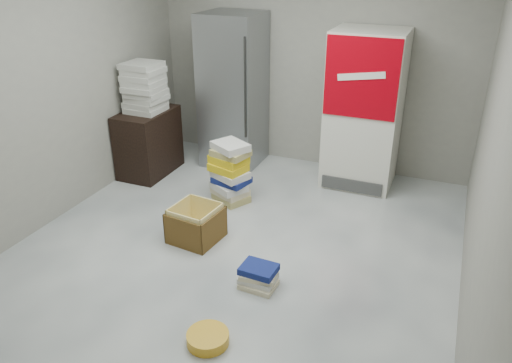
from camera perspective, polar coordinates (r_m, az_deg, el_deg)
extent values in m
plane|color=silver|center=(4.65, -3.36, -8.92)|extent=(5.00, 5.00, 0.00)
cube|color=gray|center=(6.29, 6.48, 14.17)|extent=(4.00, 0.04, 2.80)
cube|color=gray|center=(5.20, -24.38, 9.67)|extent=(0.04, 5.00, 2.80)
cube|color=gray|center=(3.65, 25.64, 3.32)|extent=(0.04, 5.00, 2.80)
cube|color=gray|center=(6.37, -2.60, 10.27)|extent=(0.70, 0.70, 1.90)
cylinder|color=#333333|center=(5.88, -1.25, 10.52)|extent=(0.02, 0.02, 1.19)
cube|color=silver|center=(5.90, 12.25, 7.96)|extent=(0.80, 0.70, 1.80)
cube|color=#A3000C|center=(5.44, 11.93, 11.45)|extent=(0.78, 0.02, 0.85)
cube|color=white|center=(5.42, 11.92, 11.69)|extent=(0.50, 0.01, 0.14)
cube|color=#3F3F3F|center=(5.86, 10.84, -0.47)|extent=(0.70, 0.02, 0.15)
cube|color=black|center=(6.33, -12.16, 4.40)|extent=(0.50, 0.80, 0.80)
cube|color=beige|center=(6.19, -12.45, 8.12)|extent=(0.40, 0.40, 0.06)
cube|color=beige|center=(6.18, -12.52, 8.72)|extent=(0.42, 0.42, 0.06)
cube|color=beige|center=(6.16, -12.38, 9.30)|extent=(0.42, 0.42, 0.06)
cube|color=beige|center=(6.13, -12.47, 9.86)|extent=(0.41, 0.41, 0.06)
cube|color=beige|center=(6.10, -12.69, 10.39)|extent=(0.41, 0.41, 0.06)
cube|color=beige|center=(6.10, -12.68, 11.03)|extent=(0.41, 0.41, 0.06)
cube|color=beige|center=(6.09, -12.82, 11.61)|extent=(0.40, 0.40, 0.06)
cube|color=beige|center=(6.08, -12.72, 12.24)|extent=(0.40, 0.40, 0.06)
cube|color=beige|center=(6.07, -12.94, 12.82)|extent=(0.41, 0.41, 0.06)
cube|color=tan|center=(5.63, -2.86, -1.81)|extent=(0.46, 0.43, 0.08)
cube|color=beige|center=(5.60, -2.96, -1.10)|extent=(0.46, 0.42, 0.07)
cube|color=silver|center=(5.55, -3.13, -0.52)|extent=(0.47, 0.44, 0.08)
cube|color=navy|center=(5.52, -2.82, 0.19)|extent=(0.43, 0.37, 0.07)
cube|color=silver|center=(5.48, -2.97, 0.83)|extent=(0.46, 0.42, 0.08)
cube|color=gold|center=(5.46, -3.18, 1.64)|extent=(0.44, 0.38, 0.08)
cube|color=gold|center=(5.44, -3.13, 2.55)|extent=(0.44, 0.39, 0.09)
cube|color=tan|center=(5.40, -2.92, 3.30)|extent=(0.43, 0.37, 0.07)
cube|color=silver|center=(5.38, -2.95, 4.03)|extent=(0.47, 0.44, 0.08)
cube|color=beige|center=(4.31, 0.28, -11.68)|extent=(0.31, 0.25, 0.04)
cube|color=silver|center=(4.30, 0.24, -11.01)|extent=(0.30, 0.23, 0.05)
cube|color=beige|center=(4.27, 0.33, -10.54)|extent=(0.32, 0.26, 0.04)
cube|color=navy|center=(4.24, 0.32, -10.00)|extent=(0.30, 0.24, 0.06)
cube|color=yellow|center=(4.97, -6.79, -6.43)|extent=(0.46, 0.46, 0.01)
cube|color=brown|center=(5.05, -5.47, -3.86)|extent=(0.44, 0.06, 0.32)
cube|color=brown|center=(4.75, -8.38, -6.07)|extent=(0.44, 0.06, 0.32)
cube|color=brown|center=(5.01, -8.89, -4.30)|extent=(0.06, 0.44, 0.32)
cube|color=brown|center=(4.79, -4.77, -5.59)|extent=(0.06, 0.44, 0.32)
cube|color=yellow|center=(5.02, -5.60, -3.74)|extent=(0.40, 0.06, 0.36)
cube|color=yellow|center=(4.75, -8.26, -5.74)|extent=(0.40, 0.06, 0.36)
cube|color=yellow|center=(4.99, -8.73, -4.14)|extent=(0.06, 0.40, 0.36)
cube|color=yellow|center=(4.79, -4.97, -5.31)|extent=(0.06, 0.40, 0.36)
cylinder|color=gold|center=(3.81, -5.53, -17.40)|extent=(0.35, 0.35, 0.08)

